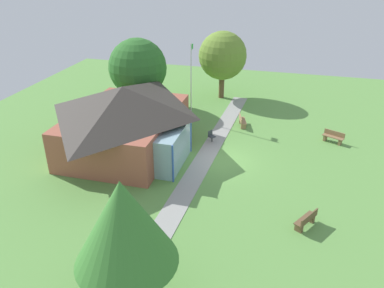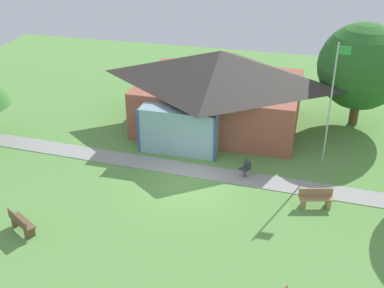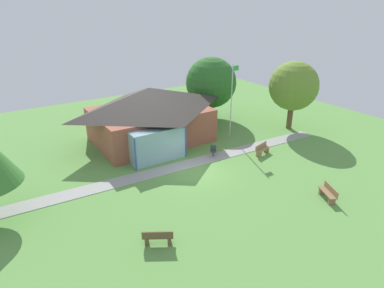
% 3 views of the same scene
% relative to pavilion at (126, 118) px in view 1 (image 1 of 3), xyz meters
% --- Properties ---
extents(ground_plane, '(44.00, 44.00, 0.00)m').
position_rel_pavilion_xyz_m(ground_plane, '(0.05, -6.62, -2.35)').
color(ground_plane, '#609947').
extents(pavilion, '(10.02, 8.30, 4.51)m').
position_rel_pavilion_xyz_m(pavilion, '(0.00, 0.00, 0.00)').
color(pavilion, '#A35642').
rests_on(pavilion, ground_plane).
extents(footpath, '(24.64, 2.49, 0.03)m').
position_rel_pavilion_xyz_m(footpath, '(0.05, -5.49, -2.33)').
color(footpath, '#999993').
rests_on(footpath, ground_plane).
extents(flagpole, '(0.64, 0.08, 6.24)m').
position_rel_pavilion_xyz_m(flagpole, '(6.18, -2.89, 1.07)').
color(flagpole, silver).
rests_on(flagpole, ground_plane).
extents(bench_front_left, '(1.51, 1.15, 0.84)m').
position_rel_pavilion_xyz_m(bench_front_left, '(-5.64, -12.00, -1.94)').
color(bench_front_left, brown).
rests_on(bench_front_left, ground_plane).
extents(bench_front_right, '(1.04, 1.54, 0.84)m').
position_rel_pavilion_xyz_m(bench_front_right, '(4.73, -13.92, -1.94)').
color(bench_front_right, olive).
rests_on(bench_front_right, ground_plane).
extents(bench_mid_right, '(1.56, 0.81, 0.84)m').
position_rel_pavilion_xyz_m(bench_mid_right, '(5.93, -7.13, -1.94)').
color(bench_mid_right, '#9E7A51').
rests_on(bench_mid_right, ground_plane).
extents(patio_chair_lawn_spare, '(0.61, 0.61, 0.86)m').
position_rel_pavilion_xyz_m(patio_chair_lawn_spare, '(2.53, -5.38, -1.93)').
color(patio_chair_lawn_spare, '#33383D').
rests_on(patio_chair_lawn_spare, ground_plane).
extents(tree_behind_pavilion_right, '(4.94, 4.94, 6.04)m').
position_rel_pavilion_xyz_m(tree_behind_pavilion_right, '(7.75, 2.23, 1.21)').
color(tree_behind_pavilion_right, brown).
rests_on(tree_behind_pavilion_right, ground_plane).
extents(tree_east_hedge, '(4.35, 4.35, 6.16)m').
position_rel_pavilion_xyz_m(tree_east_hedge, '(12.06, -4.27, 1.62)').
color(tree_east_hedge, brown).
rests_on(tree_east_hedge, ground_plane).
extents(tree_west_hedge, '(3.84, 3.84, 5.65)m').
position_rel_pavilion_xyz_m(tree_west_hedge, '(-12.19, -5.36, 1.55)').
color(tree_west_hedge, brown).
rests_on(tree_west_hedge, ground_plane).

